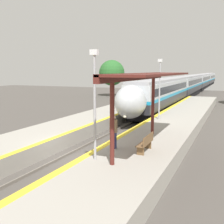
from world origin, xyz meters
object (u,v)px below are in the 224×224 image
Objects in this scene: platform_bench at (146,143)px; railway_signal at (138,92)px; lamppost_near at (95,98)px; lamppost_mid at (160,85)px; train at (195,83)px; person_waiting at (113,131)px.

platform_bench is 0.41× the size of railway_signal.
lamppost_near is 1.00× the size of lamppost_mid.
lamppost_mid is at bearing -86.65° from train.
person_waiting is 0.43× the size of railway_signal.
railway_signal reaches higher than person_waiting.
lamppost_mid reaches higher than person_waiting.
lamppost_mid is at bearing 90.00° from lamppost_near.
lamppost_mid is (-1.79, 9.64, 2.39)m from platform_bench.
train is 17.55× the size of lamppost_mid.
lamppost_mid is (-0.03, 9.70, 1.95)m from person_waiting.
platform_bench is at bearing -85.29° from train.
lamppost_near is at bearing -87.39° from train.
lamppost_near is at bearing -90.00° from lamppost_mid.
lamppost_near reaches higher than platform_bench.
train is at bearing 93.35° from lamppost_mid.
lamppost_near is at bearing -77.23° from railway_signal.
train is 51.57× the size of platform_bench.
lamppost_mid is (2.43, -41.54, 1.56)m from train.
railway_signal is at bearing 119.69° from lamppost_mid.
person_waiting is at bearing -87.25° from train.
lamppost_mid reaches higher than railway_signal.
person_waiting is 2.84m from lamppost_near.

